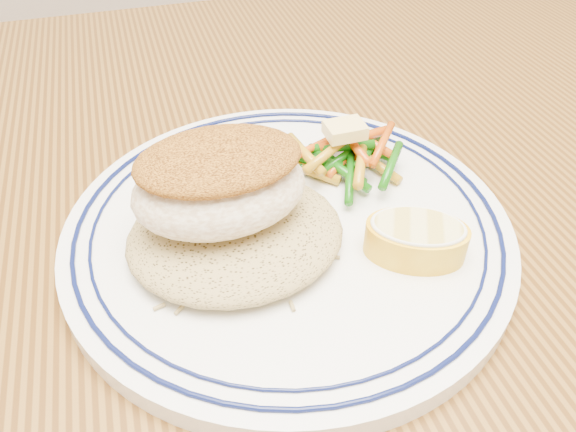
# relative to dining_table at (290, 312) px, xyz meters

# --- Properties ---
(dining_table) EXTENTS (1.50, 0.90, 0.75)m
(dining_table) POSITION_rel_dining_table_xyz_m (0.00, 0.00, 0.00)
(dining_table) COLOR #4F2F0F
(dining_table) RESTS_ON ground
(plate) EXTENTS (0.30, 0.30, 0.02)m
(plate) POSITION_rel_dining_table_xyz_m (-0.01, -0.01, 0.11)
(plate) COLOR white
(plate) RESTS_ON dining_table
(rice_pilaf) EXTENTS (0.14, 0.12, 0.03)m
(rice_pilaf) POSITION_rel_dining_table_xyz_m (-0.04, -0.03, 0.12)
(rice_pilaf) COLOR #9E864F
(rice_pilaf) RESTS_ON plate
(fish_fillet) EXTENTS (0.11, 0.08, 0.05)m
(fish_fillet) POSITION_rel_dining_table_xyz_m (-0.05, -0.02, 0.16)
(fish_fillet) COLOR #F8E9CD
(fish_fillet) RESTS_ON rice_pilaf
(vegetable_pile) EXTENTS (0.10, 0.09, 0.03)m
(vegetable_pile) POSITION_rel_dining_table_xyz_m (0.05, 0.03, 0.12)
(vegetable_pile) COLOR #13590B
(vegetable_pile) RESTS_ON plate
(butter_pat) EXTENTS (0.03, 0.02, 0.01)m
(butter_pat) POSITION_rel_dining_table_xyz_m (0.05, 0.03, 0.15)
(butter_pat) COLOR #FCDD7B
(butter_pat) RESTS_ON vegetable_pile
(lemon_wedge) EXTENTS (0.08, 0.08, 0.02)m
(lemon_wedge) POSITION_rel_dining_table_xyz_m (0.06, -0.07, 0.13)
(lemon_wedge) COLOR yellow
(lemon_wedge) RESTS_ON plate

